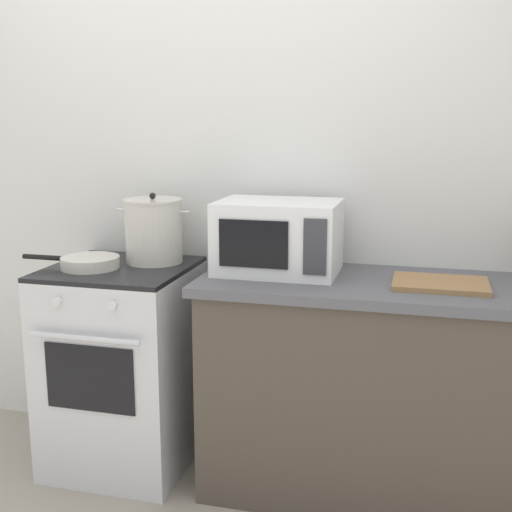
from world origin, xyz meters
The scene contains 8 objects.
back_wall centered at (0.30, 0.97, 1.25)m, with size 4.40×0.10×2.50m, color silver.
lower_cabinet_right centered at (0.90, 0.62, 0.44)m, with size 1.64×0.56×0.88m, color #4C4238.
countertop_right centered at (0.90, 0.62, 0.90)m, with size 1.70×0.60×0.04m, color #59595E.
stove centered at (-0.35, 0.60, 0.46)m, with size 0.60×0.64×0.92m.
stock_pot centered at (-0.24, 0.72, 1.06)m, with size 0.34×0.26×0.31m.
frying_pan centered at (-0.46, 0.54, 0.95)m, with size 0.45×0.25×0.05m.
microwave centered at (0.35, 0.68, 1.07)m, with size 0.50×0.37×0.30m.
cutting_board centered at (1.00, 0.60, 0.93)m, with size 0.36×0.26×0.02m, color #997047.
Camera 1 is at (0.94, -1.96, 1.56)m, focal length 46.29 mm.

